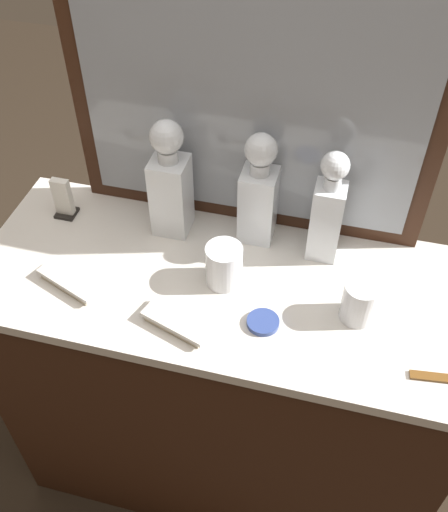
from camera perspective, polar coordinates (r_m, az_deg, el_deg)
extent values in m
plane|color=#2D2319|center=(2.11, 0.00, -19.20)|extent=(6.00, 6.00, 0.00)
cube|color=#381E11|center=(1.73, 0.00, -12.90)|extent=(1.15, 0.48, 0.88)
cube|color=silver|center=(1.36, 0.00, -2.78)|extent=(1.18, 0.50, 0.03)
cube|color=#381E11|center=(1.31, 2.63, 15.27)|extent=(0.85, 0.03, 0.69)
cube|color=gray|center=(1.30, 2.48, 14.95)|extent=(0.77, 0.01, 0.61)
cube|color=white|center=(1.37, 9.92, 3.33)|extent=(0.07, 0.07, 0.20)
cube|color=brown|center=(1.40, 9.69, 1.97)|extent=(0.06, 0.06, 0.11)
cylinder|color=white|center=(1.30, 10.54, 7.11)|extent=(0.04, 0.04, 0.03)
sphere|color=white|center=(1.27, 10.80, 8.65)|extent=(0.06, 0.06, 0.06)
cube|color=white|center=(1.42, -5.16, 5.89)|extent=(0.09, 0.09, 0.20)
cube|color=brown|center=(1.44, -5.10, 5.15)|extent=(0.07, 0.07, 0.16)
cylinder|color=white|center=(1.35, -5.49, 9.73)|extent=(0.05, 0.05, 0.03)
sphere|color=white|center=(1.32, -5.64, 11.50)|extent=(0.08, 0.08, 0.08)
cube|color=white|center=(1.40, 3.34, 4.98)|extent=(0.08, 0.08, 0.19)
cube|color=brown|center=(1.42, 3.29, 3.98)|extent=(0.07, 0.07, 0.12)
cylinder|color=white|center=(1.33, 3.54, 8.59)|extent=(0.05, 0.05, 0.03)
sphere|color=white|center=(1.30, 3.63, 10.31)|extent=(0.08, 0.08, 0.08)
cylinder|color=white|center=(1.28, 13.07, -4.37)|extent=(0.08, 0.08, 0.10)
cylinder|color=silver|center=(1.31, 12.77, -5.57)|extent=(0.07, 0.07, 0.01)
cylinder|color=white|center=(1.32, 0.23, -0.79)|extent=(0.08, 0.08, 0.10)
cylinder|color=silver|center=(1.35, 0.22, -2.12)|extent=(0.08, 0.08, 0.01)
cube|color=#B7A88C|center=(1.38, -14.79, -2.62)|extent=(0.15, 0.10, 0.01)
cube|color=beige|center=(1.37, -14.88, -2.29)|extent=(0.17, 0.11, 0.01)
cube|color=#B7A88C|center=(1.27, -4.48, -6.58)|extent=(0.15, 0.10, 0.01)
cube|color=beige|center=(1.26, -4.51, -6.24)|extent=(0.17, 0.11, 0.01)
cylinder|color=#33478C|center=(1.27, 3.82, -6.46)|extent=(0.07, 0.07, 0.01)
cube|color=brown|center=(1.26, 20.48, -11.08)|extent=(0.13, 0.03, 0.01)
cube|color=black|center=(1.57, -15.08, 4.08)|extent=(0.05, 0.05, 0.01)
cube|color=white|center=(1.54, -15.43, 5.50)|extent=(0.05, 0.02, 0.11)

